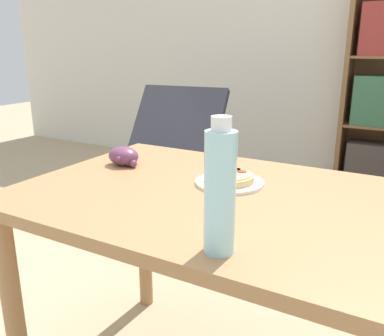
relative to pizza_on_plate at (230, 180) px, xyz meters
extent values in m
cube|color=silver|center=(-0.05, 2.61, 0.54)|extent=(8.00, 0.05, 2.60)
cube|color=#A37549|center=(-0.01, -0.09, -0.03)|extent=(1.13, 0.80, 0.03)
cylinder|color=#A37549|center=(-0.52, -0.43, -0.41)|extent=(0.06, 0.06, 0.71)
cylinder|color=#A37549|center=(-0.52, 0.25, -0.41)|extent=(0.06, 0.06, 0.71)
cylinder|color=white|center=(0.00, 0.00, -0.01)|extent=(0.21, 0.21, 0.01)
cylinder|color=#DBB26B|center=(0.00, 0.00, 0.01)|extent=(0.15, 0.15, 0.02)
cylinder|color=#EACC7A|center=(0.00, 0.00, 0.02)|extent=(0.13, 0.13, 0.00)
cylinder|color=#A83328|center=(-0.01, -0.02, 0.02)|extent=(0.03, 0.03, 0.00)
cylinder|color=#A83328|center=(0.03, 0.03, 0.02)|extent=(0.03, 0.03, 0.00)
cylinder|color=#A83328|center=(0.00, -0.02, 0.02)|extent=(0.03, 0.03, 0.00)
cylinder|color=#A83328|center=(0.00, 0.04, 0.02)|extent=(0.03, 0.03, 0.00)
cylinder|color=#A83328|center=(0.00, 0.05, 0.02)|extent=(0.02, 0.02, 0.00)
ellipsoid|color=#6B3856|center=(-0.42, 0.01, 0.02)|extent=(0.11, 0.09, 0.07)
sphere|color=#6B3856|center=(-0.36, -0.01, 0.00)|extent=(0.03, 0.03, 0.03)
sphere|color=#6B3856|center=(-0.40, 0.04, 0.00)|extent=(0.02, 0.02, 0.02)
sphere|color=#6B3856|center=(-0.38, 0.01, 0.00)|extent=(0.03, 0.03, 0.03)
sphere|color=#6B3856|center=(-0.41, -0.02, 0.02)|extent=(0.02, 0.02, 0.02)
sphere|color=#6B3856|center=(-0.38, -0.01, 0.02)|extent=(0.02, 0.02, 0.02)
sphere|color=#6B3856|center=(-0.41, -0.03, 0.02)|extent=(0.02, 0.02, 0.02)
sphere|color=#6B3856|center=(-0.37, 0.02, 0.02)|extent=(0.02, 0.02, 0.02)
sphere|color=#6B3856|center=(-0.39, 0.00, 0.00)|extent=(0.02, 0.02, 0.02)
sphere|color=#6B3856|center=(-0.40, 0.01, 0.03)|extent=(0.02, 0.02, 0.02)
cylinder|color=#A3DBEA|center=(0.16, -0.40, 0.11)|extent=(0.06, 0.06, 0.25)
cylinder|color=white|center=(0.16, -0.40, 0.25)|extent=(0.04, 0.04, 0.03)
cube|color=slate|center=(-1.00, 1.14, -0.71)|extent=(0.66, 0.61, 0.10)
cube|color=#383842|center=(-1.00, 1.06, -0.40)|extent=(0.71, 0.57, 0.14)
cube|color=#383842|center=(-1.03, 1.36, -0.16)|extent=(0.70, 0.47, 0.55)
cube|color=brown|center=(-0.06, 2.43, 0.05)|extent=(0.04, 0.31, 1.63)
cube|color=brown|center=(0.30, 2.43, -0.74)|extent=(0.68, 0.29, 0.02)
camera|label=1|loc=(0.48, -1.09, 0.39)|focal=38.00mm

